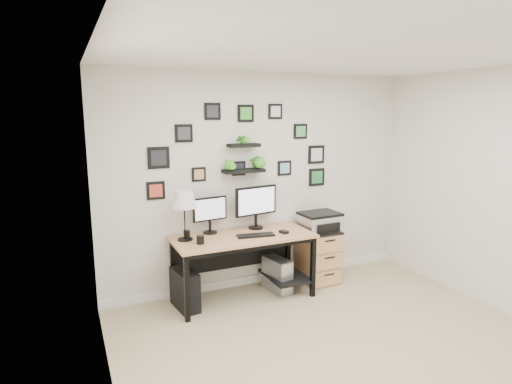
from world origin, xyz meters
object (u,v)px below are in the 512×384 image
monitor_right (256,204)px  printer (320,221)px  desk (245,245)px  monitor_left (210,212)px  table_lamp (184,200)px  pc_tower_black (185,289)px  pc_tower_grey (277,275)px  file_cabinet (318,255)px  mug (200,240)px

monitor_right → printer: monitor_right is taller
desk → monitor_left: size_ratio=3.75×
table_lamp → pc_tower_black: 0.98m
table_lamp → pc_tower_grey: size_ratio=1.27×
file_cabinet → monitor_right: bearing=171.9°
mug → pc_tower_black: mug is taller
desk → file_cabinet: bearing=3.2°
desk → printer: printer is taller
monitor_left → pc_tower_grey: size_ratio=0.98×
desk → pc_tower_black: desk is taller
monitor_left → file_cabinet: (1.38, -0.15, -0.66)m
pc_tower_black → printer: size_ratio=0.88×
monitor_right → printer: bearing=-7.8°
monitor_right → desk: bearing=-141.6°
mug → file_cabinet: (1.60, 0.19, -0.46)m
table_lamp → monitor_right: bearing=6.7°
monitor_right → pc_tower_black: (-0.95, -0.20, -0.84)m
monitor_right → mug: (-0.79, -0.31, -0.26)m
printer → table_lamp: bearing=179.8°
pc_tower_black → pc_tower_grey: (1.14, 0.00, -0.01)m
desk → monitor_right: 0.51m
mug → table_lamp: bearing=119.1°
desk → monitor_left: 0.55m
desk → mug: mug is taller
desk → pc_tower_grey: size_ratio=3.70×
monitor_left → monitor_right: (0.57, -0.03, 0.06)m
pc_tower_black → desk: bearing=-5.8°
pc_tower_black → printer: printer is taller
pc_tower_grey → printer: bearing=7.2°
pc_tower_black → pc_tower_grey: pc_tower_black is taller
desk → pc_tower_black: size_ratio=3.69×
file_cabinet → printer: (0.02, 0.00, 0.45)m
monitor_right → table_lamp: size_ratio=1.00×
pc_tower_black → monitor_right: bearing=4.2°
desk → monitor_right: bearing=38.4°
monitor_right → printer: 0.88m
monitor_right → file_cabinet: 1.09m
table_lamp → pc_tower_black: table_lamp is taller
desk → table_lamp: bearing=174.3°
table_lamp → pc_tower_black: bearing=-116.7°
pc_tower_grey → table_lamp: bearing=175.4°
table_lamp → pc_tower_black: (-0.05, -0.09, -0.98)m
pc_tower_grey → file_cabinet: bearing=7.1°
monitor_right → table_lamp: (-0.90, -0.11, 0.14)m
pc_tower_black → file_cabinet: 1.76m
file_cabinet → desk: bearing=-176.8°
mug → printer: bearing=6.8°
mug → pc_tower_grey: 1.15m
monitor_left → file_cabinet: size_ratio=0.64×
desk → printer: 1.06m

